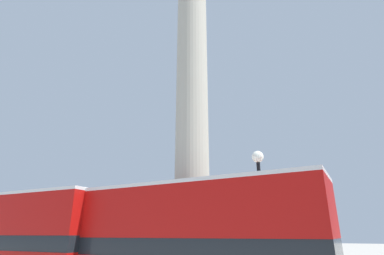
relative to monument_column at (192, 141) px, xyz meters
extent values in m
cube|color=#A39E8E|center=(0.00, 0.00, -5.18)|extent=(2.76, 2.76, 0.82)
cylinder|color=#A39E8E|center=(0.00, 0.00, 4.83)|extent=(1.70, 1.70, 19.18)
cube|color=black|center=(1.17, -3.63, -4.83)|extent=(10.35, 2.43, 0.55)
cube|color=#A80F0C|center=(1.17, -3.63, -3.76)|extent=(10.35, 2.48, 1.60)
cube|color=silver|center=(1.17, -3.63, -2.90)|extent=(10.35, 2.48, 0.12)
cube|color=black|center=(-7.01, -4.35, -4.77)|extent=(10.44, 3.10, 0.55)
cube|color=#A80F0C|center=(-7.01, -4.35, -3.71)|extent=(10.44, 3.15, 1.56)
cube|color=silver|center=(-7.01, -4.35, -2.87)|extent=(10.44, 3.15, 0.12)
ellipsoid|color=brown|center=(-10.45, 2.53, -3.07)|extent=(2.26, 1.38, 0.97)
cone|color=brown|center=(-9.46, 2.74, -2.63)|extent=(1.03, 0.72, 1.03)
cylinder|color=brown|center=(-10.45, 2.53, -2.13)|extent=(0.36, 0.36, 0.90)
sphere|color=brown|center=(-10.45, 2.53, -1.54)|extent=(0.28, 0.28, 0.28)
cylinder|color=brown|center=(-9.85, 2.93, -4.08)|extent=(0.20, 0.20, 1.05)
cylinder|color=brown|center=(-9.74, 2.41, -4.08)|extent=(0.20, 0.20, 1.05)
cylinder|color=brown|center=(-11.17, 2.66, -4.08)|extent=(0.20, 0.20, 1.05)
cylinder|color=brown|center=(-11.06, 2.13, -4.08)|extent=(0.20, 0.20, 1.05)
cylinder|color=black|center=(3.79, -1.56, -4.54)|extent=(0.14, 0.14, 5.39)
sphere|color=white|center=(3.79, -1.56, -1.62)|extent=(0.46, 0.46, 0.46)
camera|label=1|loc=(7.04, -12.70, -4.45)|focal=28.00mm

